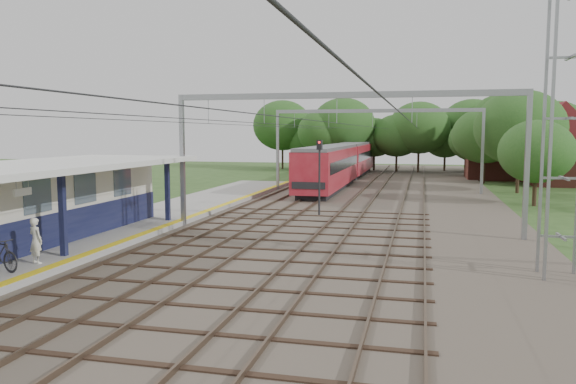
# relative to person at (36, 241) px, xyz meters

# --- Properties ---
(ground) EXTENTS (160.00, 160.00, 0.00)m
(ground) POSITION_rel_person_xyz_m (6.07, -4.64, -1.18)
(ground) COLOR #2D4C1E
(ground) RESTS_ON ground
(ballast_bed) EXTENTS (18.00, 90.00, 0.10)m
(ballast_bed) POSITION_rel_person_xyz_m (10.07, 25.36, -1.13)
(ballast_bed) COLOR #473D33
(ballast_bed) RESTS_ON ground
(platform) EXTENTS (5.00, 52.00, 0.35)m
(platform) POSITION_rel_person_xyz_m (-1.43, 9.36, -1.01)
(platform) COLOR gray
(platform) RESTS_ON ground
(yellow_stripe) EXTENTS (0.45, 52.00, 0.01)m
(yellow_stripe) POSITION_rel_person_xyz_m (0.82, 9.36, -0.83)
(yellow_stripe) COLOR yellow
(yellow_stripe) RESTS_ON platform
(station_building) EXTENTS (3.41, 18.00, 3.40)m
(station_building) POSITION_rel_person_xyz_m (-2.81, 2.36, 0.86)
(station_building) COLOR beige
(station_building) RESTS_ON platform
(canopy) EXTENTS (6.40, 20.00, 3.44)m
(canopy) POSITION_rel_person_xyz_m (-1.70, 1.36, 2.46)
(canopy) COLOR #111538
(canopy) RESTS_ON platform
(rail_tracks) EXTENTS (11.80, 88.00, 0.15)m
(rail_tracks) POSITION_rel_person_xyz_m (7.57, 25.36, -1.01)
(rail_tracks) COLOR brown
(rail_tracks) RESTS_ON ballast_bed
(catenary_system) EXTENTS (17.22, 88.00, 7.00)m
(catenary_system) POSITION_rel_person_xyz_m (9.46, 20.64, 4.33)
(catenary_system) COLOR gray
(catenary_system) RESTS_ON ground
(lattice_pylon) EXTENTS (1.30, 1.30, 12.00)m
(lattice_pylon) POSITION_rel_person_xyz_m (18.07, 3.36, 4.82)
(lattice_pylon) COLOR gray
(lattice_pylon) RESTS_ON ground
(tree_band) EXTENTS (31.72, 30.88, 8.82)m
(tree_band) POSITION_rel_person_xyz_m (9.92, 52.48, 3.74)
(tree_band) COLOR #382619
(tree_band) RESTS_ON ground
(house_near) EXTENTS (7.00, 6.12, 7.89)m
(house_near) POSITION_rel_person_xyz_m (27.07, 41.36, 1.81)
(house_near) COLOR brown
(house_near) RESTS_ON ground
(house_far) EXTENTS (8.00, 6.12, 8.66)m
(house_far) POSITION_rel_person_xyz_m (22.07, 47.36, 2.05)
(house_far) COLOR brown
(house_far) RESTS_ON ground
(person) EXTENTS (0.71, 0.58, 1.66)m
(person) POSITION_rel_person_xyz_m (0.00, 0.00, 0.00)
(person) COLOR silver
(person) RESTS_ON platform
(train) EXTENTS (2.89, 36.03, 3.80)m
(train) POSITION_rel_person_xyz_m (5.57, 39.72, 0.94)
(train) COLOR black
(train) RESTS_ON ballast_bed
(signal_post) EXTENTS (0.35, 0.31, 4.59)m
(signal_post) POSITION_rel_person_xyz_m (7.42, 15.85, 1.77)
(signal_post) COLOR black
(signal_post) RESTS_ON ground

